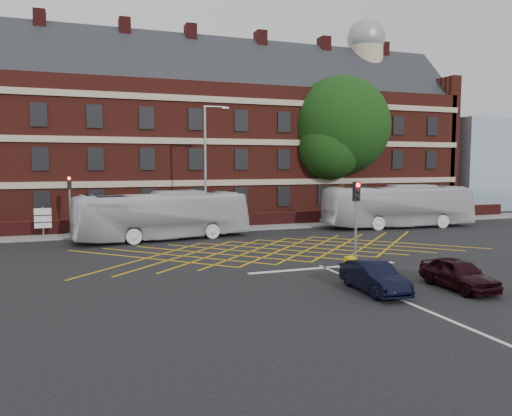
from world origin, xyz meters
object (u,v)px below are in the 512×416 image
object	(u,v)px
deciduous_tree	(340,132)
utility_cabinet	(350,265)
bus_left	(163,215)
street_lamp	(206,190)
car_maroon	(459,274)
direction_signs	(43,219)
traffic_light_near	(356,233)
traffic_light_far	(70,212)
car_navy	(374,277)
bus_right	(398,206)

from	to	relation	value
deciduous_tree	utility_cabinet	distance (m)	25.41
bus_left	street_lamp	bearing A→B (deg)	-76.24
utility_cabinet	deciduous_tree	bearing A→B (deg)	62.05
car_maroon	direction_signs	distance (m)	26.50
street_lamp	direction_signs	size ratio (longest dim) A/B	4.21
bus_left	street_lamp	world-z (taller)	street_lamp
car_maroon	traffic_light_near	world-z (taller)	traffic_light_near
street_lamp	utility_cabinet	xyz separation A→B (m)	(3.18, -14.83, -2.81)
traffic_light_near	street_lamp	size ratio (longest dim) A/B	0.46
traffic_light_far	utility_cabinet	distance (m)	21.11
car_navy	traffic_light_near	bearing A→B (deg)	71.02
car_maroon	car_navy	bearing A→B (deg)	170.40
traffic_light_far	street_lamp	bearing A→B (deg)	-13.11
car_navy	car_maroon	distance (m)	3.64
direction_signs	utility_cabinet	distance (m)	21.71
traffic_light_far	direction_signs	xyz separation A→B (m)	(-1.75, -0.60, -0.39)
deciduous_tree	utility_cabinet	bearing A→B (deg)	-117.95
deciduous_tree	car_maroon	bearing A→B (deg)	-108.73
car_maroon	utility_cabinet	xyz separation A→B (m)	(-2.76, 3.96, -0.24)
bus_right	deciduous_tree	distance (m)	10.10
car_maroon	traffic_light_near	xyz separation A→B (m)	(-1.91, 4.94, 1.13)
bus_right	car_maroon	world-z (taller)	bus_right
bus_left	direction_signs	world-z (taller)	bus_left
bus_left	traffic_light_far	bearing A→B (deg)	52.12
street_lamp	direction_signs	bearing A→B (deg)	171.95
bus_left	traffic_light_near	size ratio (longest dim) A/B	2.76
car_navy	street_lamp	xyz separation A→B (m)	(-2.37, 18.05, 2.60)
traffic_light_far	utility_cabinet	xyz separation A→B (m)	(12.46, -16.99, -1.37)
car_navy	deciduous_tree	world-z (taller)	deciduous_tree
deciduous_tree	utility_cabinet	xyz separation A→B (m)	(-11.36, -21.41, -7.63)
direction_signs	car_maroon	bearing A→B (deg)	-50.18
direction_signs	utility_cabinet	size ratio (longest dim) A/B	2.76
utility_cabinet	direction_signs	bearing A→B (deg)	130.93
car_maroon	utility_cabinet	bearing A→B (deg)	126.93
direction_signs	traffic_light_near	bearing A→B (deg)	-45.66
bus_right	direction_signs	world-z (taller)	bus_right
bus_left	deciduous_tree	bearing A→B (deg)	-73.68
utility_cabinet	traffic_light_near	bearing A→B (deg)	49.05
car_navy	car_maroon	world-z (taller)	car_maroon
bus_right	street_lamp	xyz separation A→B (m)	(-15.52, 1.23, 1.50)
deciduous_tree	traffic_light_near	distance (m)	23.82
car_navy	traffic_light_near	xyz separation A→B (m)	(1.66, 4.20, 1.15)
bus_left	car_navy	distance (m)	17.73
deciduous_tree	traffic_light_far	size ratio (longest dim) A/B	3.10
traffic_light_near	traffic_light_far	world-z (taller)	same
bus_left	utility_cabinet	bearing A→B (deg)	-161.60
traffic_light_near	street_lamp	bearing A→B (deg)	106.22
bus_left	street_lamp	distance (m)	3.94
car_navy	street_lamp	world-z (taller)	street_lamp
traffic_light_near	utility_cabinet	distance (m)	1.88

